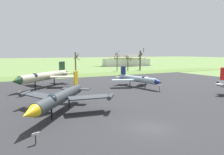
% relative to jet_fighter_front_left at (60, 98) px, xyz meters
% --- Properties ---
extents(ground_plane, '(600.00, 600.00, 0.00)m').
position_rel_jet_fighter_front_left_xyz_m(ground_plane, '(6.74, -9.04, -2.06)').
color(ground_plane, '#607F42').
extents(asphalt_apron, '(93.13, 55.44, 0.05)m').
position_rel_jet_fighter_front_left_xyz_m(asphalt_apron, '(6.74, 7.59, -2.04)').
color(asphalt_apron, '#28282B').
rests_on(asphalt_apron, ground).
extents(grass_verge_strip, '(153.13, 12.00, 0.06)m').
position_rel_jet_fighter_front_left_xyz_m(grass_verge_strip, '(6.74, 41.32, -2.03)').
color(grass_verge_strip, '#567234').
rests_on(grass_verge_strip, ground).
extents(jet_fighter_front_left, '(12.09, 13.17, 4.78)m').
position_rel_jet_fighter_front_left_xyz_m(jet_fighter_front_left, '(0.00, 0.00, 0.00)').
color(jet_fighter_front_left, '#33383D').
rests_on(jet_fighter_front_left, ground).
extents(info_placard_front_left, '(0.64, 0.31, 1.04)m').
position_rel_jet_fighter_front_left_xyz_m(info_placard_front_left, '(-3.87, -7.74, -1.41)').
color(info_placard_front_left, black).
rests_on(info_placard_front_left, ground).
extents(jet_fighter_front_right, '(10.70, 12.80, 4.26)m').
position_rel_jet_fighter_front_left_xyz_m(jet_fighter_front_right, '(19.88, 12.59, -0.25)').
color(jet_fighter_front_right, '#8EA3B2').
rests_on(jet_fighter_front_right, ground).
extents(info_placard_front_right, '(0.68, 0.37, 1.07)m').
position_rel_jet_fighter_front_left_xyz_m(info_placard_front_right, '(20.92, 6.67, -1.36)').
color(info_placard_front_right, black).
rests_on(info_placard_front_right, ground).
extents(jet_fighter_rear_right, '(14.23, 13.38, 5.31)m').
position_rel_jet_fighter_front_left_xyz_m(jet_fighter_rear_right, '(1.89, 21.48, 0.38)').
color(jet_fighter_rear_right, '#B7B293').
rests_on(jet_fighter_rear_right, ground).
extents(info_placard_rear_right, '(0.53, 0.33, 1.07)m').
position_rel_jet_fighter_front_left_xyz_m(info_placard_rear_right, '(-3.68, 13.00, -1.40)').
color(info_placard_rear_right, black).
rests_on(info_placard_rear_right, ground).
extents(bare_tree_center, '(2.22, 3.39, 7.64)m').
position_rel_jet_fighter_front_left_xyz_m(bare_tree_center, '(18.34, 51.16, 2.11)').
color(bare_tree_center, brown).
rests_on(bare_tree_center, ground).
extents(bare_tree_right_of_center, '(3.06, 3.06, 8.13)m').
position_rel_jet_fighter_front_left_xyz_m(bare_tree_right_of_center, '(35.69, 51.05, 2.11)').
color(bare_tree_right_of_center, brown).
rests_on(bare_tree_right_of_center, ground).
extents(bare_tree_far_right, '(3.82, 2.87, 6.52)m').
position_rel_jet_fighter_front_left_xyz_m(bare_tree_far_right, '(40.88, 50.92, 1.51)').
color(bare_tree_far_right, brown).
rests_on(bare_tree_far_right, ground).
extents(bare_tree_backdrop_extra, '(2.78, 3.69, 9.38)m').
position_rel_jet_fighter_front_left_xyz_m(bare_tree_backdrop_extra, '(46.64, 50.29, 2.67)').
color(bare_tree_backdrop_extra, brown).
rests_on(bare_tree_backdrop_extra, ground).
extents(visitor_building, '(28.45, 13.93, 6.97)m').
position_rel_jet_fighter_front_left_xyz_m(visitor_building, '(57.12, 79.45, 1.34)').
color(visitor_building, silver).
rests_on(visitor_building, ground).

